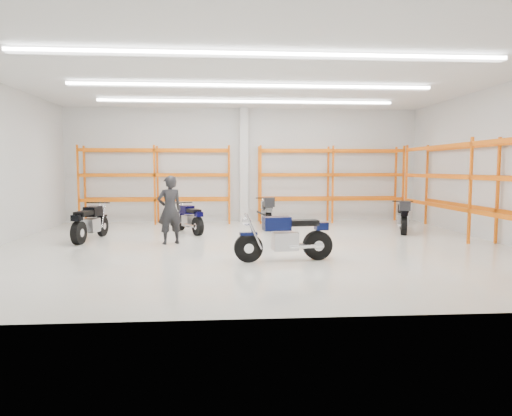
{
  "coord_description": "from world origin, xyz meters",
  "views": [
    {
      "loc": [
        -0.84,
        -12.29,
        2.13
      ],
      "look_at": [
        0.09,
        0.5,
        1.01
      ],
      "focal_mm": 32.0,
      "sensor_mm": 36.0,
      "label": 1
    }
  ],
  "objects": [
    {
      "name": "motorcycle_back_c",
      "position": [
        0.71,
        3.62,
        0.55
      ],
      "size": [
        0.72,
        2.24,
        1.15
      ],
      "color": "black",
      "rests_on": "ground"
    },
    {
      "name": "standing_man",
      "position": [
        -2.33,
        0.6,
        0.96
      ],
      "size": [
        0.83,
        0.7,
        1.93
      ],
      "primitive_type": "imported",
      "rotation": [
        0.0,
        0.0,
        3.55
      ],
      "color": "black",
      "rests_on": "ground"
    },
    {
      "name": "pallet_racking_back_left",
      "position": [
        -3.4,
        5.48,
        1.79
      ],
      "size": [
        5.67,
        0.87,
        3.0
      ],
      "color": "#FE541C",
      "rests_on": "ground"
    },
    {
      "name": "ground",
      "position": [
        0.0,
        0.0,
        0.0
      ],
      "size": [
        14.0,
        14.0,
        0.0
      ],
      "primitive_type": "plane",
      "color": "beige",
      "rests_on": "ground"
    },
    {
      "name": "motorcycle_back_a",
      "position": [
        -4.77,
        1.35,
        0.51
      ],
      "size": [
        0.8,
        2.22,
        1.1
      ],
      "color": "black",
      "rests_on": "ground"
    },
    {
      "name": "room_shell",
      "position": [
        0.0,
        0.03,
        3.28
      ],
      "size": [
        14.02,
        12.02,
        4.51
      ],
      "color": "silver",
      "rests_on": "ground"
    },
    {
      "name": "pallet_racking_back_right",
      "position": [
        3.4,
        5.48,
        1.79
      ],
      "size": [
        5.67,
        0.87,
        3.0
      ],
      "color": "#FE541C",
      "rests_on": "ground"
    },
    {
      "name": "motorcycle_main",
      "position": [
        0.65,
        -1.98,
        0.53
      ],
      "size": [
        2.31,
        0.77,
        1.14
      ],
      "color": "black",
      "rests_on": "ground"
    },
    {
      "name": "pallet_racking_side",
      "position": [
        6.48,
        0.0,
        1.81
      ],
      "size": [
        0.87,
        9.07,
        3.0
      ],
      "color": "#FE541C",
      "rests_on": "ground"
    },
    {
      "name": "structural_column",
      "position": [
        0.0,
        5.82,
        2.25
      ],
      "size": [
        0.32,
        0.32,
        4.5
      ],
      "primitive_type": "cube",
      "color": "white",
      "rests_on": "ground"
    },
    {
      "name": "motorcycle_back_d",
      "position": [
        5.1,
        2.3,
        0.53
      ],
      "size": [
        1.01,
        2.1,
        1.1
      ],
      "color": "black",
      "rests_on": "ground"
    },
    {
      "name": "motorcycle_back_b",
      "position": [
        -1.93,
        2.72,
        0.46
      ],
      "size": [
        1.06,
        1.85,
        0.99
      ],
      "color": "black",
      "rests_on": "ground"
    }
  ]
}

